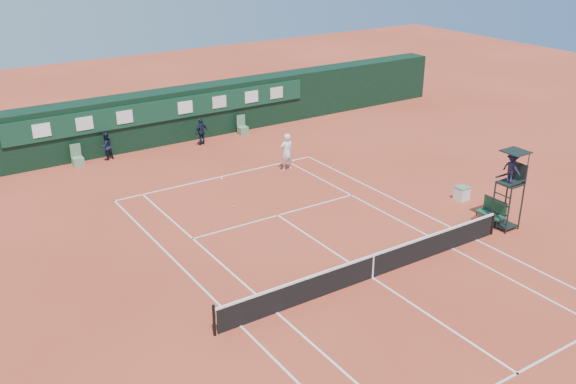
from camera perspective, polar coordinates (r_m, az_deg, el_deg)
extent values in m
plane|color=#C7492F|center=(23.69, 7.49, -7.57)|extent=(90.00, 90.00, 0.00)
cube|color=white|center=(32.63, -6.08, 1.34)|extent=(11.05, 0.08, 0.01)
cube|color=silver|center=(27.22, 16.36, -4.09)|extent=(0.08, 23.85, 0.01)
cube|color=white|center=(21.01, -4.25, -11.77)|extent=(0.08, 23.85, 0.01)
cube|color=silver|center=(26.27, 14.38, -4.88)|extent=(0.08, 23.85, 0.01)
cube|color=white|center=(21.58, -1.03, -10.67)|extent=(0.08, 23.85, 0.01)
cube|color=silver|center=(28.23, -0.91, -2.09)|extent=(8.31, 0.08, 0.01)
cube|color=silver|center=(20.17, 19.70, -14.94)|extent=(8.31, 0.08, 0.01)
cube|color=white|center=(23.69, 7.49, -7.55)|extent=(0.08, 12.88, 0.01)
cube|color=silver|center=(32.50, -5.96, 1.26)|extent=(0.08, 0.30, 0.01)
cube|color=black|center=(23.47, 7.55, -6.62)|extent=(12.60, 0.04, 0.90)
cube|color=white|center=(23.23, 7.61, -5.59)|extent=(12.80, 0.06, 0.08)
cube|color=white|center=(23.46, 7.55, -6.60)|extent=(0.06, 0.05, 0.92)
cylinder|color=black|center=(27.64, 17.74, -2.58)|extent=(0.10, 0.10, 1.10)
cylinder|color=black|center=(20.36, -6.59, -11.28)|extent=(0.10, 0.10, 1.10)
cube|color=black|center=(38.09, -11.00, 6.60)|extent=(40.00, 1.50, 3.00)
cube|color=#103B27|center=(37.20, -10.58, 7.20)|extent=(18.00, 0.10, 1.20)
cube|color=white|center=(35.17, -21.06, 5.13)|extent=(0.90, 0.04, 0.70)
cube|color=white|center=(35.65, -17.64, 5.82)|extent=(0.90, 0.04, 0.70)
cube|color=white|center=(36.26, -14.32, 6.47)|extent=(0.90, 0.04, 0.70)
cube|color=white|center=(37.52, -9.12, 7.44)|extent=(0.90, 0.04, 0.70)
cube|color=silver|center=(38.43, -6.12, 7.96)|extent=(0.90, 0.04, 0.70)
cube|color=white|center=(39.44, -3.26, 8.45)|extent=(0.90, 0.04, 0.70)
cube|color=silver|center=(40.34, -1.03, 8.81)|extent=(0.90, 0.04, 0.70)
cube|color=#63986F|center=(35.67, -18.16, 2.58)|extent=(0.55, 0.50, 0.46)
cube|color=#527E58|center=(35.69, -18.37, 3.54)|extent=(0.55, 0.06, 0.70)
cube|color=#5E8F64|center=(39.18, -4.03, 5.48)|extent=(0.55, 0.50, 0.46)
cube|color=#538060|center=(39.20, -4.21, 6.36)|extent=(0.55, 0.06, 0.70)
cylinder|color=black|center=(27.69, 19.00, -1.68)|extent=(0.07, 0.07, 2.00)
cylinder|color=black|center=(28.13, 17.75, -1.12)|extent=(0.07, 0.07, 2.00)
cylinder|color=black|center=(28.29, 20.02, -1.30)|extent=(0.07, 0.07, 2.00)
cylinder|color=black|center=(28.72, 18.78, -0.76)|extent=(0.07, 0.07, 2.00)
cube|color=black|center=(27.82, 19.16, 0.75)|extent=(0.85, 0.85, 0.08)
cube|color=black|center=(27.98, 19.78, 1.69)|extent=(0.06, 0.85, 0.80)
cube|color=black|center=(27.51, 19.89, 0.87)|extent=(0.85, 0.05, 0.06)
cube|color=black|center=(27.98, 18.55, 1.42)|extent=(0.85, 0.05, 0.06)
cylinder|color=black|center=(27.61, 20.54, 2.30)|extent=(0.04, 0.04, 1.00)
cylinder|color=black|center=(28.05, 19.26, 2.80)|extent=(0.04, 0.04, 1.00)
cube|color=black|center=(27.40, 19.59, 3.40)|extent=(0.95, 0.95, 0.04)
cube|color=black|center=(28.55, 18.67, -2.77)|extent=(0.80, 0.80, 0.05)
cube|color=black|center=(28.15, 18.22, -2.51)|extent=(0.04, 0.80, 0.04)
cube|color=black|center=(27.99, 18.32, -1.77)|extent=(0.04, 0.80, 0.04)
cube|color=black|center=(27.83, 18.42, -1.02)|extent=(0.04, 0.80, 0.04)
cube|color=black|center=(27.68, 18.52, -0.27)|extent=(0.04, 0.80, 0.04)
imported|color=black|center=(27.55, 19.27, 2.03)|extent=(0.47, 0.82, 1.28)
cube|color=#1B442D|center=(28.60, 17.54, -1.90)|extent=(0.55, 1.20, 0.08)
cube|color=#1A4328|center=(28.65, 17.95, -1.14)|extent=(0.06, 1.20, 0.60)
cylinder|color=black|center=(28.24, 18.04, -2.84)|extent=(0.04, 0.04, 0.41)
cylinder|color=black|center=(28.56, 18.60, -2.62)|extent=(0.04, 0.04, 0.41)
cylinder|color=black|center=(28.86, 16.38, -2.07)|extent=(0.04, 0.04, 0.41)
cylinder|color=black|center=(29.17, 16.95, -1.86)|extent=(0.04, 0.04, 0.41)
cube|color=black|center=(28.44, 16.84, -2.62)|extent=(0.62, 0.89, 0.30)
cube|color=silver|center=(30.77, 15.18, -0.14)|extent=(0.55, 0.55, 0.60)
cube|color=#58865C|center=(30.65, 15.24, 0.41)|extent=(0.57, 0.57, 0.05)
sphere|color=#B5D231|center=(29.12, -4.89, -1.29)|extent=(0.07, 0.07, 0.07)
imported|color=white|center=(33.03, -0.13, 3.57)|extent=(0.75, 0.52, 1.98)
imported|color=black|center=(36.00, -15.87, 3.94)|extent=(0.86, 0.74, 1.52)
imported|color=black|center=(37.34, -7.71, 5.32)|extent=(0.98, 0.64, 1.55)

